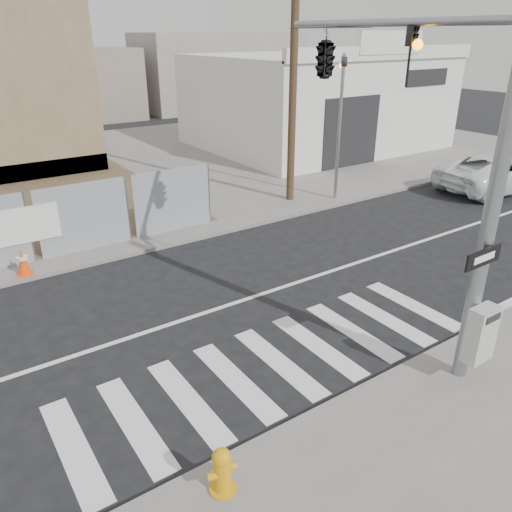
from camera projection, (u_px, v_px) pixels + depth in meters
ground at (215, 310)px, 11.74m from camera, size 100.00×100.00×0.00m
sidewalk_far at (58, 177)px, 22.26m from camera, size 50.00×20.00×0.12m
signal_pole at (374, 100)px, 9.53m from camera, size 0.96×5.87×7.00m
far_signal_pole at (341, 108)px, 17.90m from camera, size 0.16×0.20×5.60m
concrete_wall_right at (32, 101)px, 20.71m from camera, size 5.50×1.30×8.00m
auto_shop at (315, 100)px, 27.68m from camera, size 12.00×10.20×5.95m
utility_pole_right at (294, 57)px, 17.10m from camera, size 1.60×0.28×10.00m
fire_hydrant at (222, 470)px, 6.82m from camera, size 0.48×0.48×0.73m
suv at (498, 172)px, 20.40m from camera, size 5.70×3.05×1.52m
traffic_cone_d at (23, 262)px, 13.03m from camera, size 0.46×0.46×0.73m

